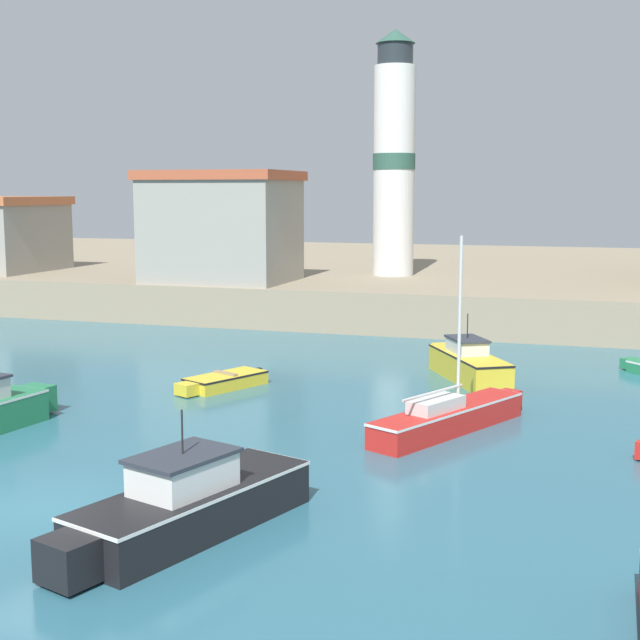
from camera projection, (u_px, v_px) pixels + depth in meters
ground_plane at (38, 507)px, 19.62m from camera, size 200.00×200.00×0.00m
quay_seawall at (427, 276)px, 61.87m from camera, size 120.00×40.00×2.07m
sailboat_red_3 at (449, 416)px, 25.74m from camera, size 3.70×6.36×5.65m
motorboat_yellow_5 at (467, 363)px, 32.86m from camera, size 3.70×5.29×2.45m
dinghy_yellow_7 at (223, 381)px, 31.45m from camera, size 2.41×3.65×0.56m
motorboat_black_8 at (187, 504)px, 18.01m from camera, size 3.44×6.48×2.60m
lighthouse at (394, 158)px, 50.79m from camera, size 2.42×2.42×13.83m
harbor_shed_mid_row at (222, 226)px, 47.88m from camera, size 7.70×6.16×5.90m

